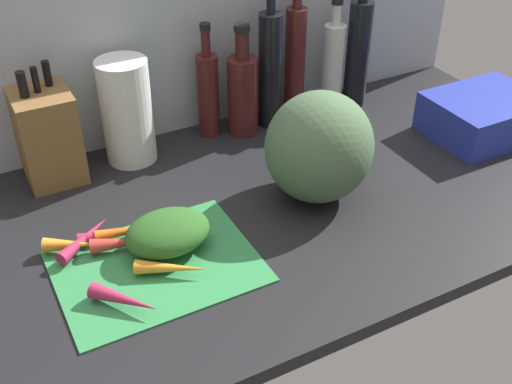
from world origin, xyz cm
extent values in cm
cube|color=black|center=(0.00, 0.00, -1.50)|extent=(170.00, 80.00, 3.00)
cube|color=#ADB7C1|center=(0.00, 38.50, 30.00)|extent=(170.00, 3.00, 60.00)
cube|color=#338C4C|center=(-21.83, -9.57, 0.40)|extent=(36.53, 28.04, 0.80)
cone|color=orange|center=(-34.49, 1.42, 2.28)|extent=(10.89, 7.34, 2.96)
cone|color=orange|center=(-21.50, 0.54, 1.96)|extent=(17.22, 5.49, 2.32)
cone|color=#B2264C|center=(-30.39, -17.30, 2.30)|extent=(10.70, 11.73, 3.00)
cone|color=orange|center=(-20.32, -13.42, 2.19)|extent=(12.86, 9.12, 2.78)
cone|color=#B2264C|center=(-27.50, 1.41, 1.93)|extent=(11.66, 5.27, 2.25)
cone|color=red|center=(-25.57, -2.60, 2.29)|extent=(12.93, 6.45, 2.98)
cone|color=#B2264C|center=(-31.78, 2.42, 2.14)|extent=(12.81, 10.44, 2.68)
ellipsoid|color=#2D6023|center=(-17.96, -6.04, 4.28)|extent=(16.45, 12.65, 6.96)
ellipsoid|color=#4C6B47|center=(16.95, -3.51, 11.86)|extent=(22.81, 21.91, 23.72)
cube|color=brown|center=(-30.91, 31.19, 10.26)|extent=(12.10, 15.73, 20.51)
cylinder|color=black|center=(-33.74, 29.80, 23.26)|extent=(1.94, 1.94, 5.50)
cylinder|color=black|center=(-30.91, 30.84, 23.26)|extent=(1.44, 1.44, 5.50)
cylinder|color=black|center=(-28.09, 32.86, 23.26)|extent=(1.66, 1.66, 5.50)
cylinder|color=white|center=(-13.13, 29.50, 12.17)|extent=(11.51, 11.51, 24.35)
cylinder|color=#471919|center=(7.82, 31.70, 10.25)|extent=(5.34, 5.34, 20.50)
cylinder|color=#471919|center=(7.82, 31.70, 23.61)|extent=(2.17, 2.17, 6.21)
cylinder|color=black|center=(7.82, 31.70, 27.52)|extent=(2.50, 2.50, 1.60)
cylinder|color=#471919|center=(15.61, 28.60, 9.73)|extent=(7.56, 7.56, 19.46)
cylinder|color=#471919|center=(15.61, 28.60, 22.80)|extent=(3.27, 3.27, 6.67)
cylinder|color=black|center=(15.61, 28.60, 26.93)|extent=(3.76, 3.76, 1.60)
cylinder|color=black|center=(23.47, 29.16, 14.39)|extent=(5.87, 5.87, 28.78)
cylinder|color=black|center=(23.47, 29.16, 31.48)|extent=(2.20, 2.20, 5.41)
cylinder|color=#471919|center=(32.03, 31.65, 13.99)|extent=(5.30, 5.30, 27.99)
cylinder|color=silver|center=(41.99, 29.09, 11.41)|extent=(5.46, 5.46, 22.82)
cylinder|color=silver|center=(41.99, 29.09, 25.51)|extent=(2.49, 2.49, 5.39)
cylinder|color=black|center=(41.99, 29.09, 29.00)|extent=(2.86, 2.86, 1.60)
cylinder|color=black|center=(49.06, 28.40, 13.92)|extent=(6.07, 6.07, 27.84)
cube|color=#2838AD|center=(67.81, -0.32, 4.90)|extent=(26.38, 20.96, 9.80)
camera|label=1|loc=(-47.14, -96.59, 78.94)|focal=44.57mm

